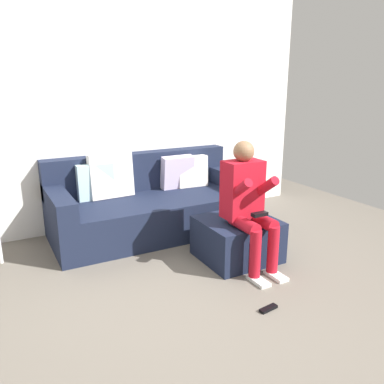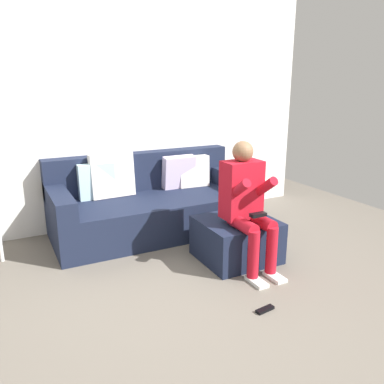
# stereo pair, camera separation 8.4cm
# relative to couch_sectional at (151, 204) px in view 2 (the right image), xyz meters

# --- Properties ---
(ground_plane) EXTENTS (6.31, 6.31, 0.00)m
(ground_plane) POSITION_rel_couch_sectional_xyz_m (-0.21, -1.86, -0.31)
(ground_plane) COLOR #6B6359
(wall_back) EXTENTS (4.86, 0.10, 2.75)m
(wall_back) POSITION_rel_couch_sectional_xyz_m (-0.21, 0.45, 1.06)
(wall_back) COLOR white
(wall_back) RESTS_ON ground_plane
(couch_sectional) EXTENTS (2.15, 0.95, 0.88)m
(couch_sectional) POSITION_rel_couch_sectional_xyz_m (0.00, 0.00, 0.00)
(couch_sectional) COLOR #192138
(couch_sectional) RESTS_ON ground_plane
(ottoman) EXTENTS (0.68, 0.62, 0.38)m
(ottoman) POSITION_rel_couch_sectional_xyz_m (0.44, -1.04, -0.12)
(ottoman) COLOR #192138
(ottoman) RESTS_ON ground_plane
(person_seated) EXTENTS (0.34, 0.62, 1.12)m
(person_seated) POSITION_rel_couch_sectional_xyz_m (0.42, -1.20, 0.32)
(person_seated) COLOR red
(person_seated) RESTS_ON ground_plane
(remote_near_ottoman) EXTENTS (0.16, 0.07, 0.02)m
(remote_near_ottoman) POSITION_rel_couch_sectional_xyz_m (0.14, -1.88, -0.30)
(remote_near_ottoman) COLOR black
(remote_near_ottoman) RESTS_ON ground_plane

